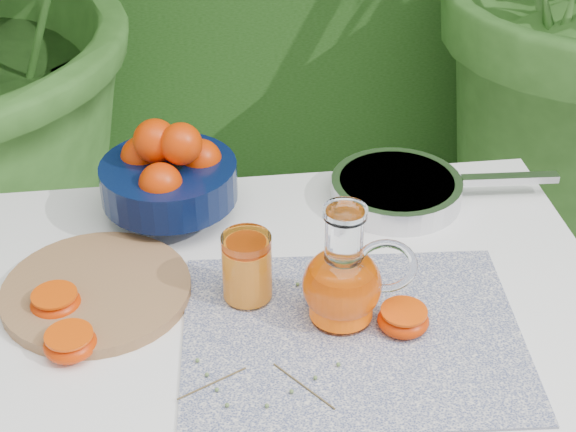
{
  "coord_description": "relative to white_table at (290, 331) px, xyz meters",
  "views": [
    {
      "loc": [
        -0.23,
        -0.99,
        1.62
      ],
      "look_at": [
        -0.09,
        0.09,
        0.88
      ],
      "focal_mm": 55.0,
      "sensor_mm": 36.0,
      "label": 1
    }
  ],
  "objects": [
    {
      "name": "orange_halves",
      "position": [
        -0.18,
        -0.07,
        0.1
      ],
      "size": [
        0.59,
        0.19,
        0.04
      ],
      "color": "#CE4402",
      "rests_on": "white_table"
    },
    {
      "name": "saute_pan",
      "position": [
        0.23,
        0.24,
        0.11
      ],
      "size": [
        0.42,
        0.25,
        0.04
      ],
      "color": "silver",
      "rests_on": "white_table"
    },
    {
      "name": "juice_pitcher",
      "position": [
        0.07,
        -0.07,
        0.15
      ],
      "size": [
        0.18,
        0.14,
        0.19
      ],
      "color": "white",
      "rests_on": "white_table"
    },
    {
      "name": "cutting_board",
      "position": [
        -0.3,
        0.03,
        0.09
      ],
      "size": [
        0.35,
        0.35,
        0.02
      ],
      "primitive_type": "cylinder",
      "rotation": [
        0.0,
        0.0,
        0.24
      ],
      "color": "olive",
      "rests_on": "white_table"
    },
    {
      "name": "juice_tumbler",
      "position": [
        -0.07,
        -0.01,
        0.14
      ],
      "size": [
        0.09,
        0.09,
        0.11
      ],
      "color": "white",
      "rests_on": "white_table"
    },
    {
      "name": "thyme_sprigs",
      "position": [
        -0.02,
        -0.14,
        0.09
      ],
      "size": [
        0.32,
        0.27,
        0.01
      ],
      "color": "brown",
      "rests_on": "white_table"
    },
    {
      "name": "placemat",
      "position": [
        0.08,
        -0.11,
        0.08
      ],
      "size": [
        0.52,
        0.42,
        0.0
      ],
      "primitive_type": "cube",
      "rotation": [
        0.0,
        0.0,
        -0.07
      ],
      "color": "#0D1A4C",
      "rests_on": "white_table"
    },
    {
      "name": "fruit_bowl",
      "position": [
        -0.18,
        0.24,
        0.17
      ],
      "size": [
        0.28,
        0.28,
        0.19
      ],
      "color": "black",
      "rests_on": "white_table"
    },
    {
      "name": "white_table",
      "position": [
        0.0,
        0.0,
        0.0
      ],
      "size": [
        1.0,
        0.7,
        0.75
      ],
      "color": "white",
      "rests_on": "ground"
    }
  ]
}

